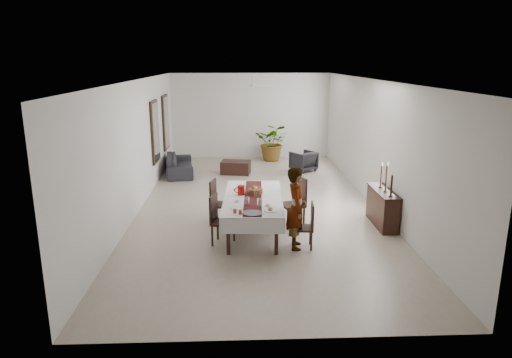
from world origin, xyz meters
The scene contains 87 objects.
floor centered at (0.00, 0.00, 0.00)m, with size 6.00×12.00×0.00m, color #B1A28D.
ceiling centered at (0.00, 0.00, 3.20)m, with size 6.00×12.00×0.02m, color white.
wall_back centered at (0.00, 6.00, 1.60)m, with size 6.00×0.02×3.20m, color silver.
wall_front centered at (0.00, -6.00, 1.60)m, with size 6.00×0.02×3.20m, color silver.
wall_left centered at (-3.00, 0.00, 1.60)m, with size 0.02×12.00×3.20m, color silver.
wall_right centered at (3.00, 0.00, 1.60)m, with size 0.02×12.00×3.20m, color silver.
dining_table_top centered at (-0.18, -1.99, 0.77)m, with size 1.06×2.54×0.05m, color black.
table_leg_fl centered at (-0.70, -3.17, 0.37)m, with size 0.07×0.07×0.74m, color black.
table_leg_fr centered at (0.23, -3.22, 0.37)m, with size 0.07×0.07×0.74m, color black.
table_leg_bl centered at (-0.59, -0.76, 0.37)m, with size 0.07×0.07×0.74m, color black.
table_leg_br centered at (0.34, -0.81, 0.37)m, with size 0.07×0.07×0.74m, color black.
tablecloth_top centered at (-0.18, -1.99, 0.80)m, with size 1.25×2.73×0.01m, color silver.
tablecloth_drape_left centered at (-0.80, -1.96, 0.65)m, with size 0.01×2.73×0.32m, color silver.
tablecloth_drape_right centered at (0.44, -2.02, 0.65)m, with size 0.01×2.73×0.32m, color white.
tablecloth_drape_near centered at (-0.24, -3.35, 0.65)m, with size 1.25×0.01×0.32m, color silver.
tablecloth_drape_far centered at (-0.11, -0.63, 0.65)m, with size 1.25×0.01×0.32m, color silver.
table_runner centered at (-0.18, -1.99, 0.81)m, with size 0.37×2.64×0.00m, color #521817.
red_pitcher centered at (-0.43, -1.82, 0.91)m, with size 0.16×0.16×0.21m, color #95100A.
pitcher_handle centered at (-0.52, -1.82, 0.91)m, with size 0.13×0.13×0.02m, color maroon.
wine_glass_near centered at (-0.08, -2.68, 0.90)m, with size 0.07×0.07×0.18m, color white.
wine_glass_mid centered at (-0.31, -2.57, 0.90)m, with size 0.07×0.07×0.18m, color silver.
wine_glass_far centered at (-0.12, -1.94, 0.90)m, with size 0.07×0.07×0.18m, color white.
teacup_right centered at (0.11, -2.64, 0.84)m, with size 0.10×0.10×0.06m, color white.
saucer_right centered at (0.11, -2.64, 0.81)m, with size 0.16×0.16×0.01m, color silver.
teacup_left centered at (-0.51, -2.35, 0.84)m, with size 0.10×0.10×0.06m, color white.
saucer_left centered at (-0.51, -2.35, 0.81)m, with size 0.16×0.16×0.01m, color silver.
plate_near_right centered at (0.13, -2.96, 0.81)m, with size 0.25×0.25×0.02m, color white.
bread_near_right centered at (0.13, -2.96, 0.84)m, with size 0.10×0.10×0.10m, color tan.
plate_near_left centered at (-0.53, -2.77, 0.81)m, with size 0.25×0.25×0.02m, color white.
plate_far_left centered at (-0.49, -1.39, 0.81)m, with size 0.25×0.25×0.02m, color silver.
serving_tray centered at (-0.23, -3.10, 0.82)m, with size 0.38×0.38×0.02m, color #38383C.
jam_jar_a centered at (-0.47, -3.12, 0.84)m, with size 0.07×0.07×0.08m, color #953B15.
jam_jar_b centered at (-0.57, -3.05, 0.84)m, with size 0.07×0.07×0.08m, color brown.
fruit_basket centered at (-0.11, -1.73, 0.86)m, with size 0.32×0.32×0.11m, color brown.
fruit_red centered at (-0.08, -1.71, 0.94)m, with size 0.10×0.10×0.10m, color maroon.
fruit_green centered at (-0.15, -1.70, 0.94)m, with size 0.08×0.08×0.08m, color #597322.
fruit_yellow centered at (-0.12, -1.78, 0.94)m, with size 0.09×0.09×0.09m, color yellow.
chair_right_near_seat centered at (0.79, -2.89, 0.41)m, with size 0.39×0.39×0.04m, color black.
chair_right_near_leg_fl centered at (0.94, -3.06, 0.19)m, with size 0.04×0.04×0.39m, color black.
chair_right_near_leg_fr centered at (0.96, -2.74, 0.19)m, with size 0.04×0.04×0.39m, color black.
chair_right_near_leg_bl centered at (0.62, -3.04, 0.19)m, with size 0.04×0.04×0.39m, color black.
chair_right_near_leg_br centered at (0.64, -2.71, 0.19)m, with size 0.04×0.04×0.39m, color black.
chair_right_near_back centered at (0.97, -2.90, 0.68)m, with size 0.39×0.04×0.50m, color black.
chair_right_far_seat centered at (0.72, -1.66, 0.50)m, with size 0.48×0.48×0.05m, color black.
chair_right_far_leg_fl centered at (0.97, -1.79, 0.24)m, with size 0.05×0.05×0.48m, color black.
chair_right_far_leg_fr centered at (0.85, -1.41, 0.24)m, with size 0.05×0.05×0.48m, color black.
chair_right_far_leg_bl centered at (0.60, -1.91, 0.24)m, with size 0.05×0.05×0.48m, color black.
chair_right_far_leg_br centered at (0.47, -1.54, 0.24)m, with size 0.05×0.05×0.48m, color black.
chair_right_far_back centered at (0.93, -1.60, 0.83)m, with size 0.48×0.04×0.61m, color black.
chair_left_near_seat centered at (-0.82, -2.62, 0.46)m, with size 0.44×0.44×0.05m, color black.
chair_left_near_leg_fl centered at (-0.94, -2.40, 0.22)m, with size 0.04×0.04×0.43m, color black.
chair_left_near_leg_fr centered at (-1.04, -2.74, 0.22)m, with size 0.04×0.04×0.43m, color black.
chair_left_near_leg_bl centered at (-0.59, -2.50, 0.22)m, with size 0.04×0.04×0.43m, color black.
chair_left_near_leg_br centered at (-0.69, -2.84, 0.22)m, with size 0.04×0.04×0.43m, color black.
chair_left_near_back centered at (-1.01, -2.57, 0.75)m, with size 0.44×0.04×0.56m, color black.
chair_left_far_seat centered at (-0.88, -1.44, 0.46)m, with size 0.44×0.44×0.05m, color black.
chair_left_far_leg_fl centered at (-1.01, -1.22, 0.21)m, with size 0.04×0.04×0.43m, color black.
chair_left_far_leg_fr centered at (-1.10, -1.56, 0.21)m, with size 0.04×0.04×0.43m, color black.
chair_left_far_leg_bl centered at (-0.67, -1.31, 0.21)m, with size 0.04×0.04×0.43m, color black.
chair_left_far_leg_br centered at (-0.75, -1.65, 0.21)m, with size 0.04×0.04×0.43m, color black.
chair_left_far_back centered at (-1.08, -1.39, 0.75)m, with size 0.44×0.04×0.55m, color black.
woman centered at (0.65, -2.88, 0.83)m, with size 0.60×0.40×1.66m, color #97999F.
sideboard_body centered at (2.78, -1.67, 0.40)m, with size 0.36×1.33×0.80m, color black.
sideboard_top centered at (2.78, -1.67, 0.81)m, with size 0.39×1.39×0.03m, color black.
candlestick_near_base centered at (2.78, -2.16, 0.84)m, with size 0.09×0.09×0.03m, color black.
candlestick_near_shaft centered at (2.78, -2.16, 1.08)m, with size 0.04×0.04×0.44m, color black.
candlestick_near_candle centered at (2.78, -2.16, 1.33)m, with size 0.03×0.03×0.07m, color white.
candlestick_mid_base centered at (2.78, -1.80, 0.84)m, with size 0.09×0.09×0.03m, color black.
candlestick_mid_shaft centered at (2.78, -1.80, 1.14)m, with size 0.04×0.04×0.58m, color black.
candlestick_mid_candle centered at (2.78, -1.80, 1.47)m, with size 0.03×0.03×0.07m, color beige.
candlestick_far_base centered at (2.78, -1.45, 0.84)m, with size 0.09×0.09×0.03m, color black.
candlestick_far_shaft centered at (2.78, -1.45, 1.10)m, with size 0.04×0.04×0.49m, color black.
candlestick_far_candle centered at (2.78, -1.45, 1.38)m, with size 0.03×0.03×0.07m, color #EFE7CF.
sofa centered at (-2.43, 3.42, 0.31)m, with size 2.11×0.83×0.62m, color #28262B.
armchair centered at (1.74, 3.65, 0.34)m, with size 0.72×0.75×0.68m, color #262429.
coffee_table centered at (-0.57, 3.37, 0.21)m, with size 0.95×0.63×0.42m, color black.
potted_plant centered at (0.82, 5.37, 0.70)m, with size 1.25×1.09×1.39m, color #345622.
mirror_frame_near centered at (-2.96, 2.20, 1.60)m, with size 0.06×1.05×1.85m, color black.
mirror_glass_near centered at (-2.92, 2.20, 1.60)m, with size 0.01×0.90×1.70m, color white.
mirror_frame_far centered at (-2.96, 4.30, 1.60)m, with size 0.06×1.05×1.85m, color black.
mirror_glass_far centered at (-2.92, 4.30, 1.60)m, with size 0.01×0.90×1.70m, color silver.
fan_rod centered at (0.00, 3.00, 3.10)m, with size 0.04×0.04×0.20m, color silver.
fan_hub centered at (0.00, 3.00, 2.90)m, with size 0.16×0.16×0.08m, color white.
fan_blade_n centered at (0.00, 3.35, 2.90)m, with size 0.10×0.55×0.01m, color silver.
fan_blade_s centered at (0.00, 2.65, 2.90)m, with size 0.10×0.55×0.01m, color silver.
fan_blade_e centered at (0.35, 3.00, 2.90)m, with size 0.55×0.10×0.01m, color white.
fan_blade_w centered at (-0.35, 3.00, 2.90)m, with size 0.55×0.10×0.01m, color silver.
Camera 1 is at (-0.50, -11.42, 3.68)m, focal length 32.00 mm.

